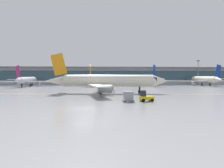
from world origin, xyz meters
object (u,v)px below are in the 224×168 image
object	(u,v)px
taxiing_regional_jet	(107,81)
baggage_tug	(146,97)
gate_airplane_4	(205,79)
cargo_dolly_lead	(128,96)
apron_light_mast_1	(198,71)
gate_airplane_3	(149,79)
gate_airplane_2	(92,80)
gate_airplane_1	(27,80)

from	to	relation	value
taxiing_regional_jet	baggage_tug	distance (m)	20.27
baggage_tug	gate_airplane_4	bearing A→B (deg)	50.51
taxiing_regional_jet	cargo_dolly_lead	size ratio (longest dim) A/B	15.18
cargo_dolly_lead	apron_light_mast_1	size ratio (longest dim) A/B	0.17
cargo_dolly_lead	apron_light_mast_1	xyz separation A→B (m)	(50.27, 76.21, 6.20)
gate_airplane_4	cargo_dolly_lead	size ratio (longest dim) A/B	13.32
gate_airplane_4	taxiing_regional_jet	world-z (taller)	taxiing_regional_jet
gate_airplane_3	baggage_tug	world-z (taller)	gate_airplane_3
baggage_tug	apron_light_mast_1	bearing A→B (deg)	53.82
gate_airplane_3	cargo_dolly_lead	distance (m)	68.94
gate_airplane_2	baggage_tug	distance (m)	65.66
gate_airplane_1	gate_airplane_2	xyz separation A→B (m)	(29.10, 3.41, 0.11)
gate_airplane_3	cargo_dolly_lead	size ratio (longest dim) A/B	13.45
gate_airplane_2	apron_light_mast_1	distance (m)	59.22
gate_airplane_4	apron_light_mast_1	xyz separation A→B (m)	(3.14, 13.47, 4.31)
gate_airplane_1	apron_light_mast_1	world-z (taller)	apron_light_mast_1
gate_airplane_1	baggage_tug	bearing A→B (deg)	-145.51
baggage_tug	apron_light_mast_1	distance (m)	89.50
gate_airplane_4	cargo_dolly_lead	distance (m)	78.49
gate_airplane_4	cargo_dolly_lead	bearing A→B (deg)	142.73
gate_airplane_2	baggage_tug	bearing A→B (deg)	-168.30
gate_airplane_3	taxiing_regional_jet	distance (m)	51.94
gate_airplane_1	gate_airplane_3	world-z (taller)	gate_airplane_3
gate_airplane_4	baggage_tug	xyz separation A→B (m)	(-43.79, -62.48, -2.05)
gate_airplane_2	apron_light_mast_1	size ratio (longest dim) A/B	2.20
gate_airplane_3	taxiing_regional_jet	size ratio (longest dim) A/B	0.89
gate_airplane_3	baggage_tug	bearing A→B (deg)	167.82
gate_airplane_3	taxiing_regional_jet	world-z (taller)	taxiing_regional_jet
gate_airplane_1	gate_airplane_4	bearing A→B (deg)	-87.93
gate_airplane_1	taxiing_regional_jet	bearing A→B (deg)	-139.98
gate_airplane_1	cargo_dolly_lead	world-z (taller)	gate_airplane_1
gate_airplane_2	baggage_tug	world-z (taller)	gate_airplane_2
gate_airplane_2	gate_airplane_3	size ratio (longest dim) A/B	0.97
taxiing_regional_jet	gate_airplane_4	bearing A→B (deg)	47.61
taxiing_regional_jet	gate_airplane_2	bearing A→B (deg)	102.68
gate_airplane_2	cargo_dolly_lead	size ratio (longest dim) A/B	13.02
gate_airplane_4	apron_light_mast_1	size ratio (longest dim) A/B	2.25
gate_airplane_4	taxiing_regional_jet	bearing A→B (deg)	130.53
gate_airplane_2	gate_airplane_4	world-z (taller)	gate_airplane_4
cargo_dolly_lead	apron_light_mast_1	distance (m)	91.50
taxiing_regional_jet	cargo_dolly_lead	bearing A→B (deg)	-74.62
gate_airplane_4	baggage_tug	world-z (taller)	gate_airplane_4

